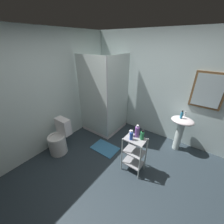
{
  "coord_description": "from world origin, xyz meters",
  "views": [
    {
      "loc": [
        0.9,
        -1.4,
        2.25
      ],
      "look_at": [
        -0.49,
        0.51,
        1.04
      ],
      "focal_mm": 22.31,
      "sensor_mm": 36.0,
      "label": 1
    }
  ],
  "objects_px": {
    "hand_soap_bottle": "(182,115)",
    "conditioner_bottle_purple": "(137,131)",
    "shower_stall": "(105,115)",
    "rinse_cup": "(131,133)",
    "shampoo_bottle_blue": "(131,136)",
    "storage_cart": "(134,152)",
    "body_wash_bottle_green": "(142,135)",
    "bath_mat": "(105,148)",
    "pedestal_sink": "(181,127)",
    "toilet": "(59,139)"
  },
  "relations": [
    {
      "from": "hand_soap_bottle",
      "to": "conditioner_bottle_purple",
      "type": "height_order",
      "value": "hand_soap_bottle"
    },
    {
      "from": "shower_stall",
      "to": "rinse_cup",
      "type": "xyz_separation_m",
      "value": [
        1.19,
        -0.75,
        0.33
      ]
    },
    {
      "from": "shampoo_bottle_blue",
      "to": "rinse_cup",
      "type": "relative_size",
      "value": 1.66
    },
    {
      "from": "storage_cart",
      "to": "hand_soap_bottle",
      "type": "height_order",
      "value": "hand_soap_bottle"
    },
    {
      "from": "shampoo_bottle_blue",
      "to": "body_wash_bottle_green",
      "type": "height_order",
      "value": "body_wash_bottle_green"
    },
    {
      "from": "shower_stall",
      "to": "conditioner_bottle_purple",
      "type": "relative_size",
      "value": 8.66
    },
    {
      "from": "conditioner_bottle_purple",
      "to": "bath_mat",
      "type": "height_order",
      "value": "conditioner_bottle_purple"
    },
    {
      "from": "pedestal_sink",
      "to": "conditioner_bottle_purple",
      "type": "height_order",
      "value": "conditioner_bottle_purple"
    },
    {
      "from": "pedestal_sink",
      "to": "shampoo_bottle_blue",
      "type": "height_order",
      "value": "shampoo_bottle_blue"
    },
    {
      "from": "storage_cart",
      "to": "hand_soap_bottle",
      "type": "distance_m",
      "value": 1.28
    },
    {
      "from": "body_wash_bottle_green",
      "to": "rinse_cup",
      "type": "bearing_deg",
      "value": -172.33
    },
    {
      "from": "toilet",
      "to": "storage_cart",
      "type": "bearing_deg",
      "value": 17.81
    },
    {
      "from": "rinse_cup",
      "to": "hand_soap_bottle",
      "type": "bearing_deg",
      "value": 60.87
    },
    {
      "from": "shampoo_bottle_blue",
      "to": "body_wash_bottle_green",
      "type": "bearing_deg",
      "value": 37.7
    },
    {
      "from": "shampoo_bottle_blue",
      "to": "storage_cart",
      "type": "bearing_deg",
      "value": 44.0
    },
    {
      "from": "rinse_cup",
      "to": "toilet",
      "type": "bearing_deg",
      "value": -159.82
    },
    {
      "from": "storage_cart",
      "to": "conditioner_bottle_purple",
      "type": "height_order",
      "value": "conditioner_bottle_purple"
    },
    {
      "from": "toilet",
      "to": "bath_mat",
      "type": "xyz_separation_m",
      "value": [
        0.77,
        0.64,
        -0.31
      ]
    },
    {
      "from": "shower_stall",
      "to": "storage_cart",
      "type": "relative_size",
      "value": 2.7
    },
    {
      "from": "hand_soap_bottle",
      "to": "shampoo_bottle_blue",
      "type": "distance_m",
      "value": 1.27
    },
    {
      "from": "shampoo_bottle_blue",
      "to": "bath_mat",
      "type": "relative_size",
      "value": 0.3
    },
    {
      "from": "shower_stall",
      "to": "bath_mat",
      "type": "xyz_separation_m",
      "value": [
        0.49,
        -0.64,
        -0.45
      ]
    },
    {
      "from": "toilet",
      "to": "conditioner_bottle_purple",
      "type": "bearing_deg",
      "value": 20.59
    },
    {
      "from": "body_wash_bottle_green",
      "to": "shower_stall",
      "type": "bearing_deg",
      "value": 152.53
    },
    {
      "from": "rinse_cup",
      "to": "bath_mat",
      "type": "bearing_deg",
      "value": 171.43
    },
    {
      "from": "bath_mat",
      "to": "shampoo_bottle_blue",
      "type": "bearing_deg",
      "value": -14.28
    },
    {
      "from": "shower_stall",
      "to": "toilet",
      "type": "xyz_separation_m",
      "value": [
        -0.28,
        -1.29,
        -0.15
      ]
    },
    {
      "from": "storage_cart",
      "to": "bath_mat",
      "type": "relative_size",
      "value": 1.23
    },
    {
      "from": "toilet",
      "to": "shower_stall",
      "type": "bearing_deg",
      "value": 77.86
    },
    {
      "from": "shower_stall",
      "to": "rinse_cup",
      "type": "bearing_deg",
      "value": -32.23
    },
    {
      "from": "pedestal_sink",
      "to": "hand_soap_bottle",
      "type": "bearing_deg",
      "value": -140.2
    },
    {
      "from": "storage_cart",
      "to": "rinse_cup",
      "type": "bearing_deg",
      "value": 163.25
    },
    {
      "from": "shower_stall",
      "to": "storage_cart",
      "type": "xyz_separation_m",
      "value": [
        1.3,
        -0.78,
        -0.03
      ]
    },
    {
      "from": "conditioner_bottle_purple",
      "to": "shampoo_bottle_blue",
      "type": "bearing_deg",
      "value": -106.53
    },
    {
      "from": "storage_cart",
      "to": "bath_mat",
      "type": "xyz_separation_m",
      "value": [
        -0.81,
        0.14,
        -0.43
      ]
    },
    {
      "from": "toilet",
      "to": "hand_soap_bottle",
      "type": "xyz_separation_m",
      "value": [
        2.06,
        1.6,
        0.57
      ]
    },
    {
      "from": "hand_soap_bottle",
      "to": "shampoo_bottle_blue",
      "type": "relative_size",
      "value": 0.98
    },
    {
      "from": "toilet",
      "to": "rinse_cup",
      "type": "xyz_separation_m",
      "value": [
        1.47,
        0.54,
        0.48
      ]
    },
    {
      "from": "hand_soap_bottle",
      "to": "body_wash_bottle_green",
      "type": "height_order",
      "value": "hand_soap_bottle"
    },
    {
      "from": "hand_soap_bottle",
      "to": "rinse_cup",
      "type": "bearing_deg",
      "value": -119.13
    },
    {
      "from": "storage_cart",
      "to": "hand_soap_bottle",
      "type": "bearing_deg",
      "value": 66.22
    },
    {
      "from": "shampoo_bottle_blue",
      "to": "rinse_cup",
      "type": "bearing_deg",
      "value": 122.03
    },
    {
      "from": "pedestal_sink",
      "to": "body_wash_bottle_green",
      "type": "xyz_separation_m",
      "value": [
        -0.43,
        -1.07,
        0.24
      ]
    },
    {
      "from": "toilet",
      "to": "bath_mat",
      "type": "bearing_deg",
      "value": 40.02
    },
    {
      "from": "conditioner_bottle_purple",
      "to": "shampoo_bottle_blue",
      "type": "xyz_separation_m",
      "value": [
        -0.04,
        -0.13,
        -0.02
      ]
    },
    {
      "from": "bath_mat",
      "to": "body_wash_bottle_green",
      "type": "bearing_deg",
      "value": -4.98
    },
    {
      "from": "shower_stall",
      "to": "storage_cart",
      "type": "height_order",
      "value": "shower_stall"
    },
    {
      "from": "hand_soap_bottle",
      "to": "body_wash_bottle_green",
      "type": "distance_m",
      "value": 1.11
    },
    {
      "from": "storage_cart",
      "to": "body_wash_bottle_green",
      "type": "relative_size",
      "value": 3.99
    },
    {
      "from": "shower_stall",
      "to": "rinse_cup",
      "type": "distance_m",
      "value": 1.44
    }
  ]
}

